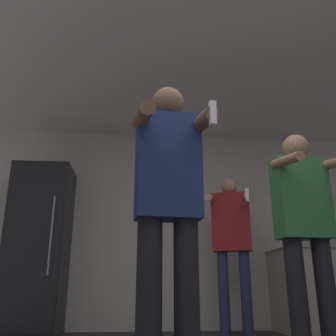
{
  "coord_description": "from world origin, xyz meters",
  "views": [
    {
      "loc": [
        -0.45,
        -1.6,
        0.48
      ],
      "look_at": [
        -0.28,
        0.54,
        1.18
      ],
      "focal_mm": 40.0,
      "sensor_mm": 36.0,
      "label": 1
    }
  ],
  "objects_px": {
    "refrigerator": "(38,246)",
    "person_spectator_back": "(232,235)",
    "person_woman_foreground": "(168,202)",
    "bottle_tall_gin": "(323,243)",
    "person_man_side": "(304,222)"
  },
  "relations": [
    {
      "from": "refrigerator",
      "to": "person_spectator_back",
      "type": "bearing_deg",
      "value": -8.73
    },
    {
      "from": "refrigerator",
      "to": "person_woman_foreground",
      "type": "relative_size",
      "value": 1.12
    },
    {
      "from": "person_spectator_back",
      "to": "person_woman_foreground",
      "type": "bearing_deg",
      "value": -113.38
    },
    {
      "from": "bottle_tall_gin",
      "to": "person_woman_foreground",
      "type": "bearing_deg",
      "value": -131.76
    },
    {
      "from": "person_man_side",
      "to": "bottle_tall_gin",
      "type": "bearing_deg",
      "value": 59.91
    },
    {
      "from": "bottle_tall_gin",
      "to": "person_man_side",
      "type": "distance_m",
      "value": 2.06
    },
    {
      "from": "person_woman_foreground",
      "to": "refrigerator",
      "type": "bearing_deg",
      "value": 118.73
    },
    {
      "from": "refrigerator",
      "to": "person_woman_foreground",
      "type": "height_order",
      "value": "refrigerator"
    },
    {
      "from": "refrigerator",
      "to": "person_spectator_back",
      "type": "height_order",
      "value": "refrigerator"
    },
    {
      "from": "refrigerator",
      "to": "person_man_side",
      "type": "xyz_separation_m",
      "value": [
        2.42,
        -1.84,
        0.0
      ]
    },
    {
      "from": "refrigerator",
      "to": "person_spectator_back",
      "type": "distance_m",
      "value": 2.27
    },
    {
      "from": "person_woman_foreground",
      "to": "person_man_side",
      "type": "bearing_deg",
      "value": 28.6
    },
    {
      "from": "person_man_side",
      "to": "person_spectator_back",
      "type": "height_order",
      "value": "person_spectator_back"
    },
    {
      "from": "person_woman_foreground",
      "to": "person_spectator_back",
      "type": "distance_m",
      "value": 2.28
    },
    {
      "from": "refrigerator",
      "to": "person_spectator_back",
      "type": "relative_size",
      "value": 1.09
    }
  ]
}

